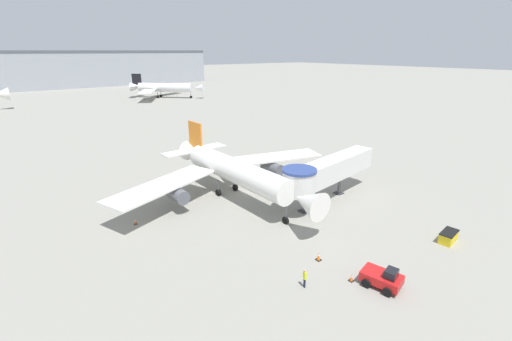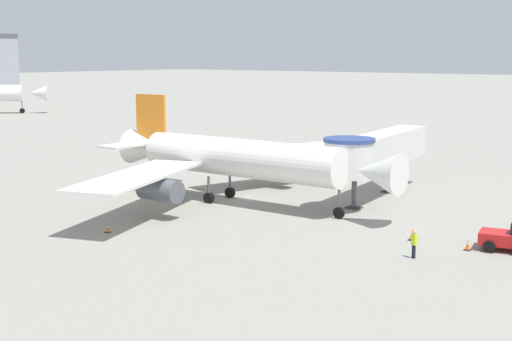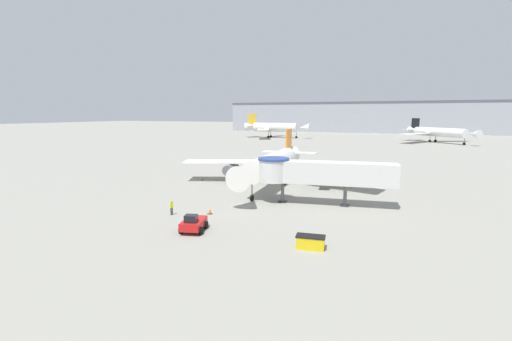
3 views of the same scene
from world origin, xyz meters
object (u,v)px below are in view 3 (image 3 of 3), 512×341
traffic_cone_near_nose (210,211)px  traffic_cone_apron_front (191,221)px  background_jet_black_tail (438,132)px  background_jet_gold_tail (274,127)px  main_airplane (274,163)px  ground_crew_marshaller (171,207)px  pushback_tug_red (193,223)px  traffic_cone_port_wing (202,178)px  service_container_yellow (310,242)px  jet_bridge (315,172)px

traffic_cone_near_nose → traffic_cone_apron_front: bearing=-91.1°
background_jet_black_tail → background_jet_gold_tail: size_ratio=0.84×
main_airplane → traffic_cone_near_nose: (-1.94, -17.46, -3.35)m
main_airplane → ground_crew_marshaller: 20.51m
main_airplane → background_jet_black_tail: size_ratio=1.18×
pushback_tug_red → traffic_cone_port_wing: 26.88m
pushback_tug_red → service_container_yellow: (11.81, -0.00, -0.25)m
service_container_yellow → traffic_cone_port_wing: size_ratio=4.22×
background_jet_black_tail → ground_crew_marshaller: bearing=-151.0°
background_jet_black_tail → traffic_cone_apron_front: bearing=-149.2°
main_airplane → traffic_cone_apron_front: size_ratio=49.11×
service_container_yellow → traffic_cone_apron_front: bearing=171.5°
background_jet_gold_tail → service_container_yellow: bearing=-161.5°
jet_bridge → traffic_cone_apron_front: bearing=-137.2°
ground_crew_marshaller → pushback_tug_red: bearing=-103.8°
pushback_tug_red → traffic_cone_near_nose: 6.06m
pushback_tug_red → service_container_yellow: pushback_tug_red is taller
traffic_cone_apron_front → background_jet_gold_tail: size_ratio=0.02×
background_jet_gold_tail → traffic_cone_port_wing: bearing=-169.5°
jet_bridge → traffic_cone_apron_front: jet_bridge is taller
traffic_cone_apron_front → traffic_cone_port_wing: 24.41m
service_container_yellow → traffic_cone_apron_front: 13.48m
jet_bridge → traffic_cone_apron_front: size_ratio=25.43×
traffic_cone_port_wing → traffic_cone_near_nose: bearing=-57.0°
pushback_tug_red → traffic_cone_near_nose: size_ratio=4.37×
traffic_cone_near_nose → ground_crew_marshaller: size_ratio=0.47×
pushback_tug_red → traffic_cone_apron_front: bearing=113.8°
traffic_cone_port_wing → jet_bridge: bearing=-21.9°
traffic_cone_port_wing → background_jet_black_tail: background_jet_black_tail is taller
pushback_tug_red → traffic_cone_apron_front: (-1.52, 1.98, -0.49)m
main_airplane → background_jet_gold_tail: 113.07m
pushback_tug_red → ground_crew_marshaller: pushback_tug_red is taller
jet_bridge → ground_crew_marshaller: 18.26m
ground_crew_marshaller → background_jet_gold_tail: (-30.63, 126.50, 4.07)m
service_container_yellow → background_jet_black_tail: bearing=79.8°
main_airplane → ground_crew_marshaller: (-5.83, -19.48, -2.74)m
main_airplane → service_container_yellow: (11.31, -23.34, -3.17)m
jet_bridge → background_jet_black_tail: (25.75, 112.70, 0.07)m
traffic_cone_port_wing → background_jet_gold_tail: background_jet_gold_tail is taller
jet_bridge → ground_crew_marshaller: (-14.29, -10.90, -3.20)m
background_jet_black_tail → background_jet_gold_tail: background_jet_gold_tail is taller
pushback_tug_red → background_jet_black_tail: (34.71, 127.46, 3.45)m
pushback_tug_red → traffic_cone_port_wing: pushback_tug_red is taller
main_airplane → pushback_tug_red: (-0.50, -23.33, -2.92)m
traffic_cone_apron_front → background_jet_gold_tail: bearing=105.0°
traffic_cone_near_nose → main_airplane: bearing=83.7°
main_airplane → background_jet_gold_tail: size_ratio=1.00×
service_container_yellow → ground_crew_marshaller: 17.58m
main_airplane → ground_crew_marshaller: size_ratio=19.37×
traffic_cone_port_wing → background_jet_black_tail: size_ratio=0.02×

